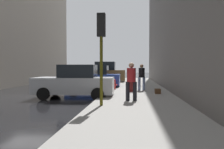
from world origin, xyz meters
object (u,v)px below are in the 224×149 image
(pedestrian_in_red_jacket, at_px, (131,80))
(rolling_suitcase, at_px, (133,86))
(traffic_light, at_px, (101,39))
(duffel_bag, at_px, (158,91))
(parked_bronze_suv, at_px, (104,73))
(parked_silver_sedan, at_px, (75,82))
(fire_hydrant, at_px, (114,84))
(pedestrian_in_jeans, at_px, (142,76))
(parked_blue_sedan, at_px, (94,77))

(pedestrian_in_red_jacket, height_order, rolling_suitcase, pedestrian_in_red_jacket)
(traffic_light, height_order, duffel_bag, traffic_light)
(parked_bronze_suv, relative_size, rolling_suitcase, 4.45)
(parked_silver_sedan, xyz_separation_m, pedestrian_in_red_jacket, (3.02, -1.71, 0.26))
(rolling_suitcase, bearing_deg, parked_bronze_suv, 108.04)
(rolling_suitcase, relative_size, duffel_bag, 2.36)
(fire_hydrant, distance_m, traffic_light, 6.78)
(parked_bronze_suv, relative_size, traffic_light, 1.29)
(parked_bronze_suv, bearing_deg, parked_silver_sedan, -90.00)
(fire_hydrant, xyz_separation_m, pedestrian_in_jeans, (1.85, -0.47, 0.61))
(pedestrian_in_red_jacket, bearing_deg, duffel_bag, 62.57)
(parked_blue_sedan, relative_size, traffic_light, 1.17)
(parked_blue_sedan, height_order, duffel_bag, parked_blue_sedan)
(parked_blue_sedan, distance_m, pedestrian_in_red_jacket, 7.90)
(parked_bronze_suv, bearing_deg, duffel_bag, -66.66)
(traffic_light, relative_size, duffel_bag, 8.18)
(parked_blue_sedan, relative_size, pedestrian_in_red_jacket, 2.47)
(traffic_light, distance_m, rolling_suitcase, 5.75)
(parked_silver_sedan, distance_m, fire_hydrant, 3.86)
(parked_silver_sedan, distance_m, parked_blue_sedan, 5.59)
(pedestrian_in_red_jacket, distance_m, rolling_suitcase, 3.90)
(duffel_bag, bearing_deg, pedestrian_in_jeans, 115.15)
(pedestrian_in_red_jacket, height_order, duffel_bag, pedestrian_in_red_jacket)
(fire_hydrant, bearing_deg, duffel_bag, -40.01)
(parked_silver_sedan, distance_m, pedestrian_in_jeans, 4.69)
(traffic_light, relative_size, pedestrian_in_red_jacket, 2.11)
(parked_silver_sedan, xyz_separation_m, parked_bronze_suv, (-0.00, 11.55, 0.18))
(fire_hydrant, height_order, pedestrian_in_red_jacket, pedestrian_in_red_jacket)
(rolling_suitcase, bearing_deg, duffel_bag, -35.14)
(parked_blue_sedan, bearing_deg, duffel_bag, -44.72)
(parked_bronze_suv, relative_size, pedestrian_in_red_jacket, 2.71)
(pedestrian_in_jeans, height_order, rolling_suitcase, pedestrian_in_jeans)
(traffic_light, distance_m, pedestrian_in_red_jacket, 2.40)
(parked_silver_sedan, height_order, pedestrian_in_jeans, pedestrian_in_jeans)
(parked_silver_sedan, xyz_separation_m, fire_hydrant, (1.80, 3.40, -0.35))
(parked_blue_sedan, xyz_separation_m, fire_hydrant, (1.80, -2.19, -0.35))
(pedestrian_in_red_jacket, xyz_separation_m, rolling_suitcase, (0.05, 3.85, -0.61))
(fire_hydrant, height_order, duffel_bag, fire_hydrant)
(fire_hydrant, xyz_separation_m, rolling_suitcase, (1.26, -1.25, -0.01))
(rolling_suitcase, bearing_deg, parked_blue_sedan, 131.65)
(pedestrian_in_jeans, xyz_separation_m, duffel_bag, (0.84, -1.79, -0.81))
(parked_silver_sedan, height_order, pedestrian_in_red_jacket, pedestrian_in_red_jacket)
(parked_blue_sedan, bearing_deg, traffic_light, -77.82)
(pedestrian_in_jeans, distance_m, pedestrian_in_red_jacket, 4.68)
(parked_silver_sedan, bearing_deg, pedestrian_in_jeans, 38.68)
(pedestrian_in_jeans, distance_m, rolling_suitcase, 1.16)
(parked_bronze_suv, xyz_separation_m, duffel_bag, (4.50, -10.42, -0.74))
(pedestrian_in_jeans, bearing_deg, parked_blue_sedan, 143.94)
(fire_hydrant, relative_size, duffel_bag, 1.60)
(fire_hydrant, distance_m, pedestrian_in_jeans, 2.00)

